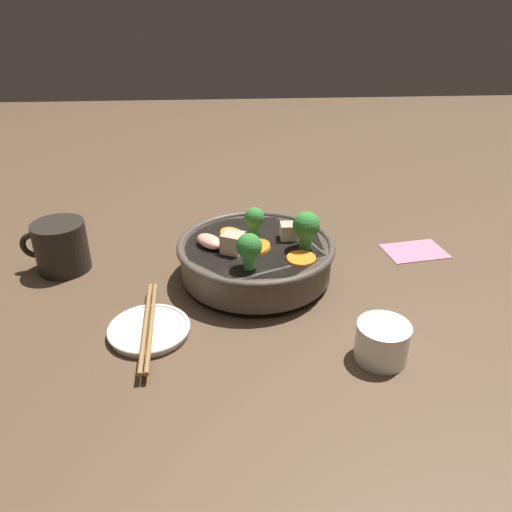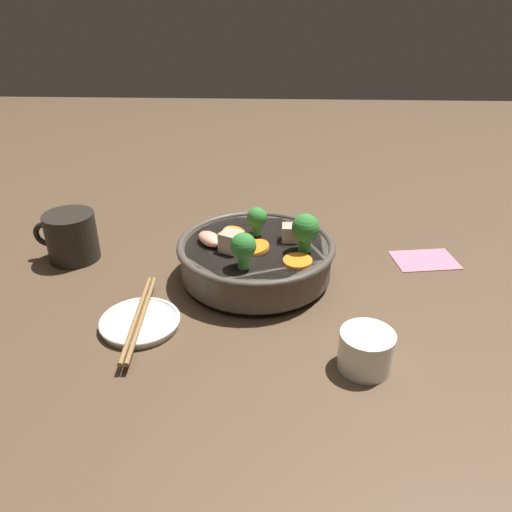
{
  "view_description": "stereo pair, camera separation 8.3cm",
  "coord_description": "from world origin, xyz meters",
  "px_view_note": "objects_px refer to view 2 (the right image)",
  "views": [
    {
      "loc": [
        0.05,
        0.73,
        0.44
      ],
      "look_at": [
        0.0,
        0.0,
        0.04
      ],
      "focal_mm": 35.0,
      "sensor_mm": 36.0,
      "label": 1
    },
    {
      "loc": [
        -0.03,
        0.73,
        0.44
      ],
      "look_at": [
        0.0,
        0.0,
        0.04
      ],
      "focal_mm": 35.0,
      "sensor_mm": 36.0,
      "label": 2
    }
  ],
  "objects_px": {
    "side_saucer": "(140,322)",
    "dark_mug": "(71,237)",
    "tea_cup": "(366,350)",
    "chopsticks_pair": "(139,317)",
    "stirfry_bowl": "(256,255)"
  },
  "relations": [
    {
      "from": "side_saucer",
      "to": "dark_mug",
      "type": "height_order",
      "value": "dark_mug"
    },
    {
      "from": "tea_cup",
      "to": "chopsticks_pair",
      "type": "bearing_deg",
      "value": -13.24
    },
    {
      "from": "tea_cup",
      "to": "side_saucer",
      "type": "bearing_deg",
      "value": -13.24
    },
    {
      "from": "chopsticks_pair",
      "to": "dark_mug",
      "type": "bearing_deg",
      "value": -49.36
    },
    {
      "from": "stirfry_bowl",
      "to": "chopsticks_pair",
      "type": "bearing_deg",
      "value": 41.45
    },
    {
      "from": "stirfry_bowl",
      "to": "chopsticks_pair",
      "type": "xyz_separation_m",
      "value": [
        0.16,
        0.14,
        -0.03
      ]
    },
    {
      "from": "dark_mug",
      "to": "chopsticks_pair",
      "type": "bearing_deg",
      "value": 130.64
    },
    {
      "from": "stirfry_bowl",
      "to": "side_saucer",
      "type": "height_order",
      "value": "stirfry_bowl"
    },
    {
      "from": "tea_cup",
      "to": "dark_mug",
      "type": "distance_m",
      "value": 0.55
    },
    {
      "from": "stirfry_bowl",
      "to": "side_saucer",
      "type": "distance_m",
      "value": 0.22
    },
    {
      "from": "side_saucer",
      "to": "tea_cup",
      "type": "xyz_separation_m",
      "value": [
        -0.31,
        0.07,
        0.02
      ]
    },
    {
      "from": "stirfry_bowl",
      "to": "chopsticks_pair",
      "type": "relative_size",
      "value": 1.25
    },
    {
      "from": "stirfry_bowl",
      "to": "dark_mug",
      "type": "bearing_deg",
      "value": -9.12
    },
    {
      "from": "dark_mug",
      "to": "side_saucer",
      "type": "bearing_deg",
      "value": 130.64
    },
    {
      "from": "chopsticks_pair",
      "to": "tea_cup",
      "type": "bearing_deg",
      "value": 166.76
    }
  ]
}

